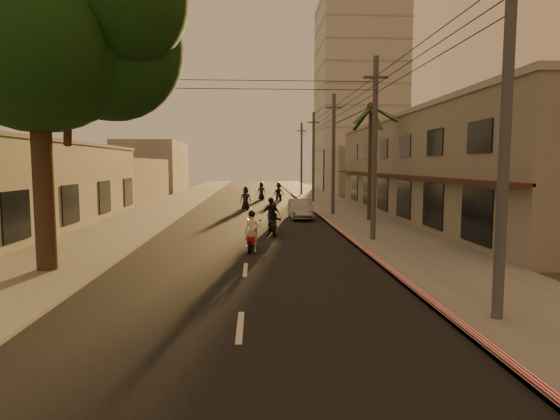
# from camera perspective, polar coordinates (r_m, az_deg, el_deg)

# --- Properties ---
(ground) EXTENTS (160.00, 160.00, 0.00)m
(ground) POSITION_cam_1_polar(r_m,az_deg,el_deg) (15.20, -4.40, -9.00)
(ground) COLOR #383023
(ground) RESTS_ON ground
(road) EXTENTS (10.00, 140.00, 0.02)m
(road) POSITION_cam_1_polar(r_m,az_deg,el_deg) (34.91, -3.64, -0.71)
(road) COLOR black
(road) RESTS_ON ground
(sidewalk_right) EXTENTS (5.00, 140.00, 0.12)m
(sidewalk_right) POSITION_cam_1_polar(r_m,az_deg,el_deg) (35.63, 8.51, -0.56)
(sidewalk_right) COLOR slate
(sidewalk_right) RESTS_ON ground
(sidewalk_left) EXTENTS (5.00, 140.00, 0.12)m
(sidewalk_left) POSITION_cam_1_polar(r_m,az_deg,el_deg) (35.78, -15.74, -0.68)
(sidewalk_left) COLOR slate
(sidewalk_left) RESTS_ON ground
(curb_stripe) EXTENTS (0.20, 60.00, 0.20)m
(curb_stripe) POSITION_cam_1_polar(r_m,az_deg,el_deg) (30.31, 5.95, -1.52)
(curb_stripe) COLOR red
(curb_stripe) RESTS_ON ground
(shophouse_row) EXTENTS (8.80, 34.20, 7.30)m
(shophouse_row) POSITION_cam_1_polar(r_m,az_deg,el_deg) (35.41, 19.58, 4.97)
(shophouse_row) COLOR gray
(shophouse_row) RESTS_ON ground
(left_building) EXTENTS (8.20, 24.20, 5.20)m
(left_building) POSITION_cam_1_polar(r_m,az_deg,el_deg) (32.11, -29.63, 2.66)
(left_building) COLOR #AAA599
(left_building) RESTS_ON ground
(distant_tower) EXTENTS (12.10, 12.10, 28.00)m
(distant_tower) POSITION_cam_1_polar(r_m,az_deg,el_deg) (73.12, 9.59, 13.49)
(distant_tower) COLOR #B7B5B2
(distant_tower) RESTS_ON ground
(broadleaf_tree) EXTENTS (9.60, 8.70, 12.10)m
(broadleaf_tree) POSITION_cam_1_polar(r_m,az_deg,el_deg) (18.82, -26.29, 19.33)
(broadleaf_tree) COLOR black
(broadleaf_tree) RESTS_ON ground
(palm_tree) EXTENTS (5.00, 5.00, 8.20)m
(palm_tree) POSITION_cam_1_polar(r_m,az_deg,el_deg) (31.81, 11.07, 11.47)
(palm_tree) COLOR black
(palm_tree) RESTS_ON ground
(utility_poles) EXTENTS (1.20, 48.26, 9.00)m
(utility_poles) POSITION_cam_1_polar(r_m,az_deg,el_deg) (35.30, 6.56, 9.94)
(utility_poles) COLOR #38383A
(utility_poles) RESTS_ON ground
(filler_right) EXTENTS (8.00, 14.00, 6.00)m
(filler_right) POSITION_cam_1_polar(r_m,az_deg,el_deg) (61.25, 9.84, 4.71)
(filler_right) COLOR #AAA599
(filler_right) RESTS_ON ground
(filler_left_near) EXTENTS (8.00, 14.00, 4.40)m
(filler_left_near) POSITION_cam_1_polar(r_m,az_deg,el_deg) (50.81, -19.52, 3.42)
(filler_left_near) COLOR #AAA599
(filler_left_near) RESTS_ON ground
(filler_left_far) EXTENTS (8.00, 14.00, 7.00)m
(filler_left_far) POSITION_cam_1_polar(r_m,az_deg,el_deg) (68.23, -15.27, 5.10)
(filler_left_far) COLOR #AAA599
(filler_left_far) RESTS_ON ground
(scooter_red) EXTENTS (0.81, 1.86, 1.83)m
(scooter_red) POSITION_cam_1_polar(r_m,az_deg,el_deg) (20.57, -3.44, -2.86)
(scooter_red) COLOR black
(scooter_red) RESTS_ON ground
(scooter_mid_a) EXTENTS (0.81, 1.79, 1.76)m
(scooter_mid_a) POSITION_cam_1_polar(r_m,az_deg,el_deg) (24.96, -0.76, -1.40)
(scooter_mid_a) COLOR black
(scooter_mid_a) RESTS_ON ground
(scooter_mid_b) EXTENTS (1.07, 1.95, 1.92)m
(scooter_mid_b) POSITION_cam_1_polar(r_m,az_deg,el_deg) (27.29, -1.11, -0.68)
(scooter_mid_b) COLOR black
(scooter_mid_b) RESTS_ON ground
(scooter_far_a) EXTENTS (1.04, 2.02, 1.99)m
(scooter_far_a) POSITION_cam_1_polar(r_m,az_deg,el_deg) (39.55, -4.21, 1.31)
(scooter_far_a) COLOR black
(scooter_far_a) RESTS_ON ground
(scooter_far_b) EXTENTS (1.46, 1.96, 1.96)m
(scooter_far_b) POSITION_cam_1_polar(r_m,az_deg,el_deg) (49.24, -0.15, 2.16)
(scooter_far_b) COLOR black
(scooter_far_b) RESTS_ON ground
(parked_car) EXTENTS (1.65, 4.33, 1.41)m
(parked_car) POSITION_cam_1_polar(r_m,az_deg,el_deg) (32.96, 2.51, 0.13)
(parked_car) COLOR gray
(parked_car) RESTS_ON ground
(scooter_far_c) EXTENTS (0.94, 1.99, 1.96)m
(scooter_far_c) POSITION_cam_1_polar(r_m,az_deg,el_deg) (50.47, -2.28, 2.21)
(scooter_far_c) COLOR black
(scooter_far_c) RESTS_ON ground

